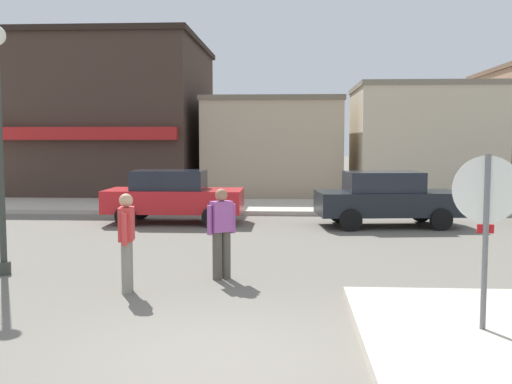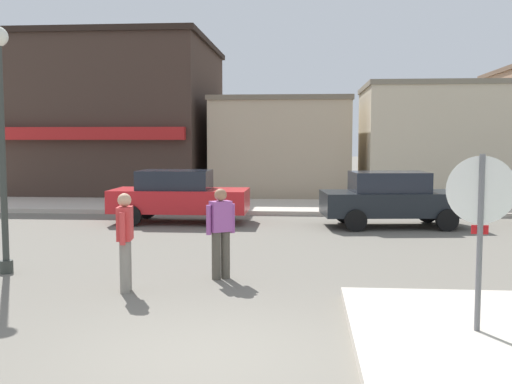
{
  "view_description": "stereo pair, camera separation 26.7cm",
  "coord_description": "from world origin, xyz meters",
  "px_view_note": "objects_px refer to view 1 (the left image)",
  "views": [
    {
      "loc": [
        0.71,
        -6.51,
        2.48
      ],
      "look_at": [
        0.08,
        4.5,
        1.5
      ],
      "focal_mm": 42.0,
      "sensor_mm": 36.0,
      "label": 1
    },
    {
      "loc": [
        0.98,
        -6.49,
        2.48
      ],
      "look_at": [
        0.08,
        4.5,
        1.5
      ],
      "focal_mm": 42.0,
      "sensor_mm": 36.0,
      "label": 2
    }
  ],
  "objects_px": {
    "parked_car_nearest": "(173,196)",
    "pedestrian_crossing_far": "(127,239)",
    "stop_sign": "(486,219)",
    "parked_car_second": "(387,198)",
    "pedestrian_crossing_near": "(221,231)"
  },
  "relations": [
    {
      "from": "stop_sign",
      "to": "parked_car_nearest",
      "type": "distance_m",
      "value": 11.65
    },
    {
      "from": "parked_car_nearest",
      "to": "pedestrian_crossing_far",
      "type": "height_order",
      "value": "pedestrian_crossing_far"
    },
    {
      "from": "parked_car_nearest",
      "to": "pedestrian_crossing_far",
      "type": "xyz_separation_m",
      "value": [
        0.83,
        -8.03,
        0.06
      ]
    },
    {
      "from": "stop_sign",
      "to": "parked_car_nearest",
      "type": "height_order",
      "value": "stop_sign"
    },
    {
      "from": "parked_car_second",
      "to": "pedestrian_crossing_near",
      "type": "bearing_deg",
      "value": -120.57
    },
    {
      "from": "pedestrian_crossing_far",
      "to": "parked_car_nearest",
      "type": "bearing_deg",
      "value": 95.9
    },
    {
      "from": "pedestrian_crossing_far",
      "to": "pedestrian_crossing_near",
      "type": "bearing_deg",
      "value": 35.62
    },
    {
      "from": "parked_car_nearest",
      "to": "parked_car_second",
      "type": "relative_size",
      "value": 0.96
    },
    {
      "from": "parked_car_second",
      "to": "pedestrian_crossing_far",
      "type": "distance_m",
      "value": 9.38
    },
    {
      "from": "parked_car_nearest",
      "to": "parked_car_second",
      "type": "distance_m",
      "value": 6.2
    },
    {
      "from": "pedestrian_crossing_near",
      "to": "pedestrian_crossing_far",
      "type": "relative_size",
      "value": 1.0
    },
    {
      "from": "stop_sign",
      "to": "parked_car_second",
      "type": "xyz_separation_m",
      "value": [
        0.37,
        9.73,
        -0.71
      ]
    },
    {
      "from": "stop_sign",
      "to": "parked_car_second",
      "type": "bearing_deg",
      "value": 87.85
    },
    {
      "from": "parked_car_nearest",
      "to": "pedestrian_crossing_far",
      "type": "bearing_deg",
      "value": -84.1
    },
    {
      "from": "pedestrian_crossing_near",
      "to": "pedestrian_crossing_far",
      "type": "height_order",
      "value": "same"
    }
  ]
}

